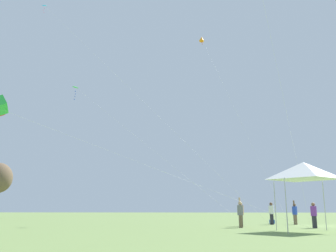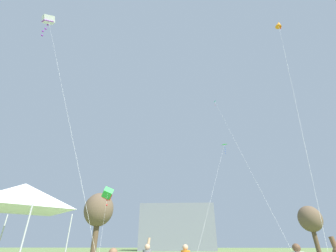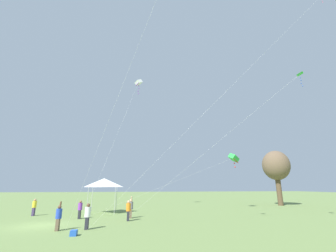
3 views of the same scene
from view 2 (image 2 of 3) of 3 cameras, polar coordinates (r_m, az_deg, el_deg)
distant_building at (r=69.22m, az=2.33°, el=-24.26°), size 20.30×8.85×11.69m
tree_far_left at (r=49.01m, az=32.41°, el=-19.39°), size 3.84×3.84×7.74m
tree_near_right at (r=38.99m, az=-17.19°, el=-19.76°), size 4.46×4.46×9.00m
festival_tent at (r=11.04m, az=-33.05°, el=-14.78°), size 3.31×3.31×4.00m
kite_green_box_0 at (r=28.79m, az=-15.11°, el=-16.21°), size 6.98×20.14×7.85m
kite_orange_diamond_1 at (r=24.70m, az=26.29°, el=22.06°), size 5.79×7.30×20.02m
kite_cyan_delta_2 at (r=36.38m, az=12.00°, el=5.61°), size 1.85×22.37×22.74m
kite_green_delta_3 at (r=29.63m, az=14.07°, el=-4.89°), size 6.01×16.01×13.32m
kite_white_box_4 at (r=24.45m, az=-28.13°, el=22.62°), size 10.08×5.83×20.08m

